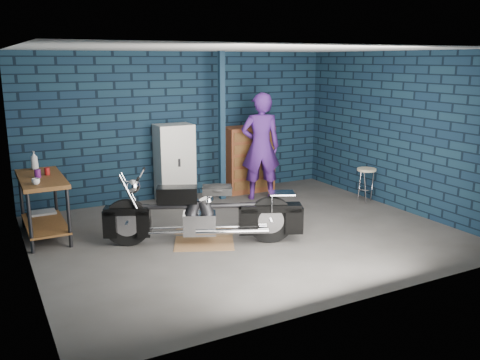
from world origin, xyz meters
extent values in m
plane|color=#4D4A48|center=(0.00, 0.00, 0.00)|extent=(6.00, 6.00, 0.00)
cube|color=#0F2032|center=(0.00, 2.50, 1.35)|extent=(6.00, 0.02, 2.70)
cube|color=#0F2032|center=(-3.00, 0.00, 1.35)|extent=(0.02, 5.00, 2.70)
cube|color=#0F2032|center=(3.00, 0.00, 1.35)|extent=(0.02, 5.00, 2.70)
cube|color=silver|center=(0.00, 0.00, 2.70)|extent=(6.00, 5.00, 0.02)
cube|color=#13293C|center=(0.55, 1.95, 1.35)|extent=(0.10, 0.10, 2.70)
cube|color=brown|center=(-2.68, 1.25, 0.46)|extent=(0.60, 1.40, 0.91)
cube|color=brown|center=(-0.72, -0.10, 0.00)|extent=(1.02, 0.91, 0.01)
imported|color=#492078|center=(1.19, 1.63, 0.99)|extent=(0.84, 0.70, 1.98)
cube|color=gray|center=(-2.66, 1.75, 0.12)|extent=(0.40, 0.28, 0.25)
cube|color=silver|center=(-0.28, 2.23, 0.71)|extent=(0.66, 0.47, 1.42)
cube|color=brown|center=(1.25, 2.23, 0.64)|extent=(0.96, 0.53, 1.28)
imported|color=#C1B492|center=(-2.80, 0.78, 0.95)|extent=(0.12, 0.12, 0.09)
cylinder|color=#5A1965|center=(-2.72, 1.22, 0.97)|extent=(0.11, 0.11, 0.12)
cylinder|color=maroon|center=(-2.58, 1.34, 0.96)|extent=(0.10, 0.10, 0.11)
imported|color=gray|center=(-2.70, 1.81, 1.05)|extent=(0.13, 0.13, 0.29)
camera|label=1|loc=(-3.44, -6.39, 2.56)|focal=38.00mm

